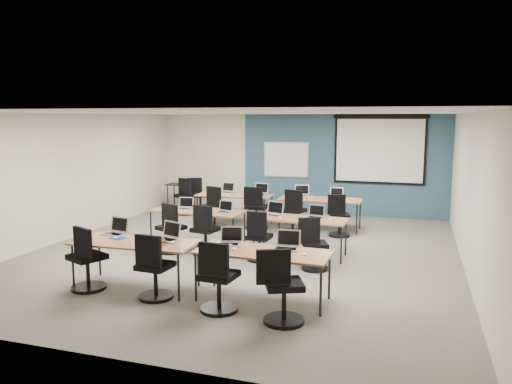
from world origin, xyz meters
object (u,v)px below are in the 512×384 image
(whiteboard, at_px, (286,160))
(laptop_2, at_px, (230,240))
(laptop_1, at_px, (169,235))
(laptop_10, at_px, (301,193))
(training_table_mid_left, at_px, (198,212))
(laptop_6, at_px, (274,212))
(laptop_0, at_px, (116,230))
(training_table_back_left, at_px, (235,196))
(laptop_7, at_px, (316,215))
(task_chair_2, at_px, (218,283))
(task_chair_10, at_px, (293,215))
(utility_table, at_px, (184,187))
(task_chair_4, at_px, (171,232))
(spare_chair_a, at_px, (199,198))
(task_chair_0, at_px, (87,264))
(task_chair_11, at_px, (339,219))
(task_chair_1, at_px, (154,272))
(training_table_front_left, at_px, (135,244))
(task_chair_9, at_px, (256,212))
(training_table_front_right, at_px, (263,254))
(laptop_3, at_px, (287,244))
(training_table_mid_right, at_px, (300,221))
(laptop_9, at_px, (260,192))
(task_chair_8, at_px, (214,210))
(laptop_4, at_px, (185,206))
(laptop_11, at_px, (336,195))
(task_chair_7, at_px, (313,248))
(laptop_5, at_px, (225,209))
(task_chair_5, at_px, (205,234))
(laptop_8, at_px, (227,190))
(projector_screen, at_px, (380,146))
(task_chair_3, at_px, (281,292))
(task_chair_6, at_px, (259,240))
(spare_chair_b, at_px, (186,199))

(whiteboard, xyz_separation_m, laptop_2, (0.82, -6.53, -0.66))
(laptop_1, xyz_separation_m, laptop_10, (0.99, 4.88, -0.00))
(laptop_1, relative_size, laptop_2, 1.05)
(whiteboard, xyz_separation_m, training_table_mid_left, (-0.80, -4.13, -0.76))
(laptop_6, bearing_deg, laptop_0, -114.50)
(training_table_back_left, xyz_separation_m, laptop_2, (1.62, -4.58, 0.11))
(whiteboard, distance_m, laptop_7, 4.52)
(task_chair_2, relative_size, task_chair_10, 0.98)
(utility_table, bearing_deg, task_chair_4, -69.88)
(task_chair_10, distance_m, spare_chair_a, 3.48)
(task_chair_0, bearing_deg, task_chair_11, 79.41)
(task_chair_1, bearing_deg, spare_chair_a, 112.99)
(training_table_front_left, distance_m, task_chair_10, 4.55)
(task_chair_9, bearing_deg, laptop_6, -64.77)
(training_table_front_right, bearing_deg, laptop_3, 38.68)
(training_table_mid_right, xyz_separation_m, utility_table, (-4.20, 3.64, -0.03))
(task_chair_4, height_order, laptop_9, laptop_9)
(task_chair_8, bearing_deg, laptop_4, -69.67)
(laptop_4, height_order, task_chair_11, laptop_4)
(laptop_1, height_order, laptop_11, laptop_1)
(spare_chair_a, bearing_deg, task_chair_7, -70.95)
(task_chair_4, bearing_deg, task_chair_7, 17.01)
(task_chair_11, distance_m, spare_chair_a, 4.43)
(laptop_5, bearing_deg, laptop_10, 78.01)
(task_chair_4, relative_size, laptop_10, 2.81)
(training_table_mid_left, height_order, task_chair_5, task_chair_5)
(training_table_back_left, height_order, laptop_9, laptop_9)
(laptop_6, xyz_separation_m, laptop_8, (-1.94, 2.50, -0.00))
(task_chair_2, relative_size, laptop_5, 3.35)
(training_table_mid_right, height_order, laptop_5, laptop_5)
(task_chair_4, distance_m, task_chair_7, 2.86)
(task_chair_4, height_order, laptop_5, task_chair_4)
(projector_screen, xyz_separation_m, laptop_4, (-3.62, -4.04, -1.10))
(laptop_5, bearing_deg, laptop_2, -57.32)
(training_table_back_left, distance_m, task_chair_7, 4.11)
(task_chair_7, bearing_deg, task_chair_10, 87.95)
(laptop_9, bearing_deg, laptop_2, -69.47)
(laptop_6, relative_size, spare_chair_a, 0.36)
(task_chair_3, relative_size, task_chair_10, 0.99)
(whiteboard, xyz_separation_m, task_chair_1, (-0.10, -7.18, -1.04))
(laptop_2, xyz_separation_m, task_chair_10, (-0.00, 4.03, -0.37))
(laptop_5, bearing_deg, task_chair_2, -60.71)
(training_table_mid_right, relative_size, task_chair_10, 1.74)
(training_table_back_left, bearing_deg, spare_chair_a, 141.39)
(laptop_0, distance_m, task_chair_11, 5.01)
(task_chair_0, height_order, task_chair_11, task_chair_0)
(laptop_9, bearing_deg, task_chair_4, -96.46)
(task_chair_6, distance_m, spare_chair_b, 4.85)
(training_table_front_right, xyz_separation_m, task_chair_9, (-1.51, 4.35, -0.26))
(task_chair_5, relative_size, task_chair_10, 0.97)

